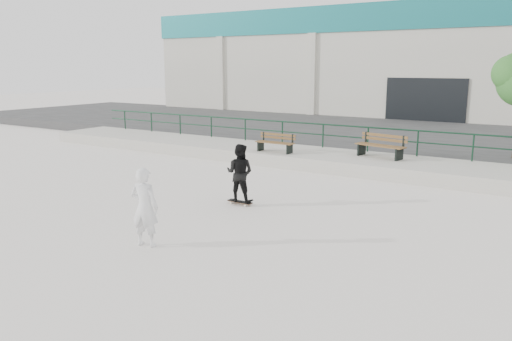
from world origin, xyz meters
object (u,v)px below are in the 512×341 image
Objects in this scene: skateboard at (240,202)px; seated_skater at (145,207)px; bench_left at (276,143)px; bench_right at (381,146)px; standing_skater at (240,173)px.

seated_skater reaches higher than skateboard.
bench_left is 6.29m from skateboard.
bench_right is 1.20× the size of standing_skater.
standing_skater reaches higher than bench_left.
standing_skater is 0.94× the size of seated_skater.
bench_left is 2.09× the size of skateboard.
skateboard is 4.03m from seated_skater.
seated_skater is at bearing 80.96° from standing_skater.
seated_skater is at bearing -86.96° from bench_right.
bench_right is 1.13× the size of seated_skater.
skateboard is at bearing -68.79° from bench_left.
bench_right is 11.01m from seated_skater.
standing_skater reaches higher than skateboard.
bench_left is 0.92× the size of seated_skater.
bench_left is 10.05m from seated_skater.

